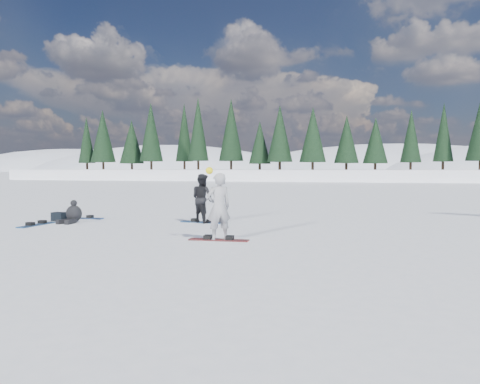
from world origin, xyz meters
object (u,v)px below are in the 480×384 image
(snowboarder_woman, at_px, (219,206))
(seated_rider, at_px, (73,214))
(gear_bag, at_px, (59,217))
(snowboarder_man, at_px, (202,198))
(snowboard_loose_c, at_px, (83,218))
(snowboard_loose_a, at_px, (36,225))

(snowboarder_woman, height_order, seated_rider, snowboarder_woman)
(seated_rider, distance_m, gear_bag, 0.75)
(snowboarder_man, distance_m, snowboard_loose_c, 4.57)
(seated_rider, height_order, snowboard_loose_a, seated_rider)
(seated_rider, bearing_deg, gear_bag, 167.01)
(snowboarder_man, relative_size, gear_bag, 3.57)
(snowboard_loose_c, bearing_deg, gear_bag, -113.93)
(snowboarder_man, xyz_separation_m, snowboard_loose_c, (-4.50, 0.15, -0.79))
(snowboarder_man, relative_size, snowboard_loose_c, 1.07)
(gear_bag, bearing_deg, snowboard_loose_c, 69.42)
(snowboarder_woman, xyz_separation_m, gear_bag, (-6.41, 2.76, -0.70))
(snowboarder_man, bearing_deg, seated_rider, 42.63)
(snowboarder_woman, distance_m, snowboard_loose_c, 7.14)
(snowboarder_man, height_order, gear_bag, snowboarder_man)
(gear_bag, xyz_separation_m, snowboard_loose_a, (0.00, -1.17, -0.14))
(seated_rider, bearing_deg, snowboard_loose_a, -120.54)
(snowboarder_woman, bearing_deg, snowboard_loose_a, -49.41)
(snowboarder_woman, distance_m, seated_rider, 6.27)
(gear_bag, relative_size, snowboard_loose_a, 0.30)
(snowboarder_man, height_order, seated_rider, snowboarder_man)
(snowboard_loose_c, relative_size, snowboard_loose_a, 1.00)
(snowboard_loose_c, height_order, snowboard_loose_a, same)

